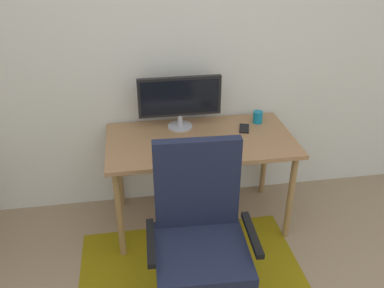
{
  "coord_description": "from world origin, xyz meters",
  "views": [
    {
      "loc": [
        -0.39,
        -0.67,
        2.01
      ],
      "look_at": [
        -0.03,
        1.54,
        0.8
      ],
      "focal_mm": 38.17,
      "sensor_mm": 36.0,
      "label": 1
    }
  ],
  "objects_px": {
    "coffee_cup": "(258,117)",
    "cell_phone": "(244,128)",
    "desk": "(200,148)",
    "office_chair": "(200,249)",
    "monitor": "(180,99)",
    "computer_mouse": "(230,150)",
    "keyboard": "(187,156)"
  },
  "relations": [
    {
      "from": "coffee_cup",
      "to": "cell_phone",
      "type": "height_order",
      "value": "coffee_cup"
    },
    {
      "from": "desk",
      "to": "office_chair",
      "type": "relative_size",
      "value": 1.23
    },
    {
      "from": "monitor",
      "to": "cell_phone",
      "type": "relative_size",
      "value": 4.21
    },
    {
      "from": "computer_mouse",
      "to": "monitor",
      "type": "bearing_deg",
      "value": 122.39
    },
    {
      "from": "keyboard",
      "to": "cell_phone",
      "type": "relative_size",
      "value": 3.07
    },
    {
      "from": "computer_mouse",
      "to": "desk",
      "type": "bearing_deg",
      "value": 124.99
    },
    {
      "from": "keyboard",
      "to": "computer_mouse",
      "type": "xyz_separation_m",
      "value": [
        0.28,
        0.03,
        0.01
      ]
    },
    {
      "from": "desk",
      "to": "computer_mouse",
      "type": "bearing_deg",
      "value": -55.01
    },
    {
      "from": "coffee_cup",
      "to": "office_chair",
      "type": "height_order",
      "value": "office_chair"
    },
    {
      "from": "monitor",
      "to": "office_chair",
      "type": "height_order",
      "value": "monitor"
    },
    {
      "from": "monitor",
      "to": "office_chair",
      "type": "xyz_separation_m",
      "value": [
        -0.03,
        -1.01,
        -0.47
      ]
    },
    {
      "from": "monitor",
      "to": "desk",
      "type": "bearing_deg",
      "value": -60.59
    },
    {
      "from": "keyboard",
      "to": "office_chair",
      "type": "bearing_deg",
      "value": -91.6
    },
    {
      "from": "computer_mouse",
      "to": "coffee_cup",
      "type": "xyz_separation_m",
      "value": [
        0.31,
        0.41,
        0.03
      ]
    },
    {
      "from": "keyboard",
      "to": "cell_phone",
      "type": "distance_m",
      "value": 0.58
    },
    {
      "from": "desk",
      "to": "office_chair",
      "type": "xyz_separation_m",
      "value": [
        -0.15,
        -0.81,
        -0.17
      ]
    },
    {
      "from": "computer_mouse",
      "to": "office_chair",
      "type": "distance_m",
      "value": 0.71
    },
    {
      "from": "keyboard",
      "to": "desk",
      "type": "bearing_deg",
      "value": 61.75
    },
    {
      "from": "computer_mouse",
      "to": "cell_phone",
      "type": "relative_size",
      "value": 0.74
    },
    {
      "from": "keyboard",
      "to": "office_chair",
      "type": "xyz_separation_m",
      "value": [
        -0.02,
        -0.57,
        -0.26
      ]
    },
    {
      "from": "desk",
      "to": "computer_mouse",
      "type": "relative_size",
      "value": 12.43
    },
    {
      "from": "monitor",
      "to": "coffee_cup",
      "type": "height_order",
      "value": "monitor"
    },
    {
      "from": "keyboard",
      "to": "office_chair",
      "type": "distance_m",
      "value": 0.62
    },
    {
      "from": "keyboard",
      "to": "coffee_cup",
      "type": "relative_size",
      "value": 4.86
    },
    {
      "from": "office_chair",
      "to": "coffee_cup",
      "type": "bearing_deg",
      "value": 60.93
    },
    {
      "from": "monitor",
      "to": "computer_mouse",
      "type": "bearing_deg",
      "value": -57.61
    },
    {
      "from": "office_chair",
      "to": "desk",
      "type": "bearing_deg",
      "value": 82.2
    },
    {
      "from": "cell_phone",
      "to": "coffee_cup",
      "type": "bearing_deg",
      "value": 52.82
    },
    {
      "from": "office_chair",
      "to": "cell_phone",
      "type": "bearing_deg",
      "value": 64.28
    },
    {
      "from": "keyboard",
      "to": "cell_phone",
      "type": "bearing_deg",
      "value": 35.86
    },
    {
      "from": "monitor",
      "to": "cell_phone",
      "type": "distance_m",
      "value": 0.51
    },
    {
      "from": "coffee_cup",
      "to": "cell_phone",
      "type": "relative_size",
      "value": 0.63
    }
  ]
}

